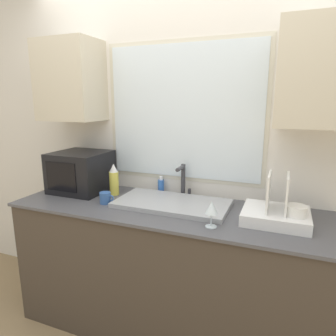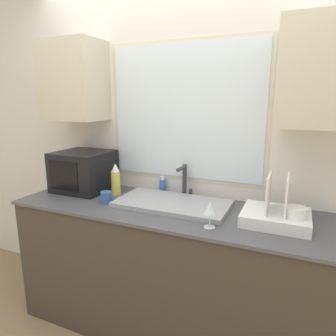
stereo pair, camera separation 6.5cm
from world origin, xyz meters
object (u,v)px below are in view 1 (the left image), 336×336
Objects in this scene: wine_glass at (212,208)px; dish_rack at (277,213)px; mug_near_sink at (105,198)px; microwave at (81,172)px; soap_bottle at (161,186)px; faucet at (183,178)px; spray_bottle at (114,180)px.

dish_rack is at bearing 31.62° from wine_glass.
mug_near_sink is at bearing 171.40° from wine_glass.
microwave is 2.66× the size of wine_glass.
soap_bottle is 1.21× the size of mug_near_sink.
faucet is 0.21m from soap_bottle.
spray_bottle is at bearing 175.00° from dish_rack.
wine_glass is at bearing -148.38° from dish_rack.
faucet is at bearing 159.57° from dish_rack.
faucet reaches higher than spray_bottle.
microwave is 3.78× the size of mug_near_sink.
dish_rack is at bearing -5.00° from spray_bottle.
dish_rack reaches higher than spray_bottle.
dish_rack is 1.13m from mug_near_sink.
microwave is 1.17m from wine_glass.
spray_bottle reaches higher than wine_glass.
faucet reaches higher than soap_bottle.
soap_bottle is (-0.87, 0.28, 0.00)m from dish_rack.
soap_bottle is at bearing 16.82° from microwave.
faucet is at bearing 16.45° from spray_bottle.
microwave is at bearing -169.30° from faucet.
faucet is 0.64× the size of dish_rack.
wine_glass reaches higher than soap_bottle.
spray_bottle is at bearing 159.18° from wine_glass.
spray_bottle is at bearing -163.55° from faucet.
faucet is 0.58m from mug_near_sink.
spray_bottle is 0.89m from wine_glass.
faucet is 1.87× the size of soap_bottle.
faucet reaches higher than wine_glass.
dish_rack is at bearing -18.15° from soap_bottle.
dish_rack is at bearing -20.43° from faucet.
spray_bottle is 0.36m from soap_bottle.
soap_bottle is at bearing 55.47° from mug_near_sink.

